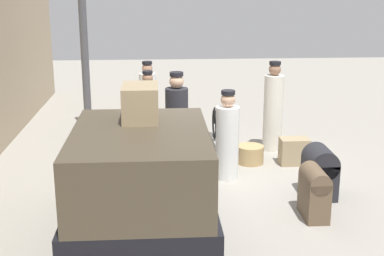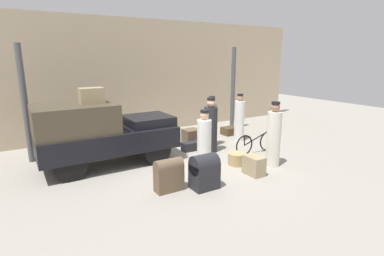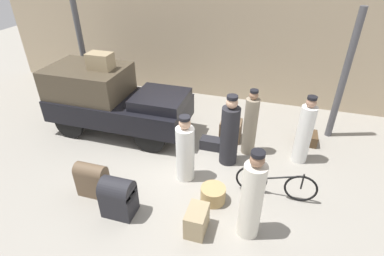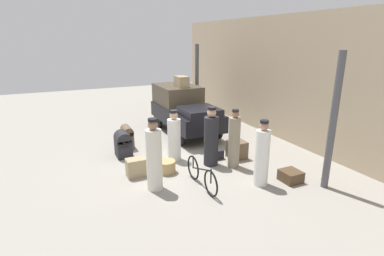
# 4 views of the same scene
# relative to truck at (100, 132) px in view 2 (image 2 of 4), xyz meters

# --- Properties ---
(ground_plane) EXTENTS (30.00, 30.00, 0.00)m
(ground_plane) POSITION_rel_truck_xyz_m (2.35, -0.99, -0.99)
(ground_plane) COLOR gray
(station_building_facade) EXTENTS (16.00, 0.15, 4.50)m
(station_building_facade) POSITION_rel_truck_xyz_m (2.35, 3.08, 1.26)
(station_building_facade) COLOR tan
(station_building_facade) RESTS_ON ground
(canopy_pillar_left) EXTENTS (0.18, 0.18, 3.43)m
(canopy_pillar_left) POSITION_rel_truck_xyz_m (-1.71, 1.43, 0.72)
(canopy_pillar_left) COLOR #4C4C51
(canopy_pillar_left) RESTS_ON ground
(canopy_pillar_right) EXTENTS (0.18, 0.18, 3.43)m
(canopy_pillar_right) POSITION_rel_truck_xyz_m (5.90, 1.43, 0.72)
(canopy_pillar_right) COLOR #4C4C51
(canopy_pillar_right) RESTS_ON ground
(truck) EXTENTS (3.81, 1.66, 1.82)m
(truck) POSITION_rel_truck_xyz_m (0.00, 0.00, 0.00)
(truck) COLOR black
(truck) RESTS_ON ground
(bicycle) EXTENTS (1.67, 0.04, 0.71)m
(bicycle) POSITION_rel_truck_xyz_m (4.57, -1.46, -0.65)
(bicycle) COLOR black
(bicycle) RESTS_ON ground
(wicker_basket) EXTENTS (0.52, 0.52, 0.35)m
(wicker_basket) POSITION_rel_truck_xyz_m (3.36, -1.98, -0.82)
(wicker_basket) COLOR tan
(wicker_basket) RESTS_ON ground
(porter_carrying_trunk) EXTENTS (0.43, 0.43, 1.79)m
(porter_carrying_trunk) POSITION_rel_truck_xyz_m (3.40, -0.56, -0.18)
(porter_carrying_trunk) COLOR #232328
(porter_carrying_trunk) RESTS_ON ground
(porter_with_bicycle) EXTENTS (0.40, 0.40, 1.85)m
(porter_with_bicycle) POSITION_rel_truck_xyz_m (4.16, -2.57, -0.14)
(porter_with_bicycle) COLOR silver
(porter_with_bicycle) RESTS_ON ground
(conductor_in_dark_uniform) EXTENTS (0.37, 0.37, 1.74)m
(conductor_in_dark_uniform) POSITION_rel_truck_xyz_m (5.09, 0.00, -0.19)
(conductor_in_dark_uniform) COLOR white
(conductor_in_dark_uniform) RESTS_ON ground
(porter_lifting_near_truck) EXTENTS (0.34, 0.34, 1.75)m
(porter_lifting_near_truck) POSITION_rel_truck_xyz_m (3.82, -0.02, -0.18)
(porter_lifting_near_truck) COLOR gray
(porter_lifting_near_truck) RESTS_ON ground
(porter_standing_middle) EXTENTS (0.41, 0.41, 1.60)m
(porter_standing_middle) POSITION_rel_truck_xyz_m (2.58, -1.42, -0.27)
(porter_standing_middle) COLOR white
(porter_standing_middle) RESTS_ON ground
(suitcase_small_leather) EXTENTS (0.55, 0.51, 0.56)m
(suitcase_small_leather) POSITION_rel_truck_xyz_m (3.28, 0.45, -0.72)
(suitcase_small_leather) COLOR brown
(suitcase_small_leather) RESTS_ON ground
(trunk_barrel_dark) EXTENTS (0.65, 0.33, 0.78)m
(trunk_barrel_dark) POSITION_rel_truck_xyz_m (0.88, -2.50, -0.58)
(trunk_barrel_dark) COLOR brown
(trunk_barrel_dark) RESTS_ON ground
(suitcase_black_upright) EXTENTS (0.51, 0.50, 0.30)m
(suitcase_black_upright) POSITION_rel_truck_xyz_m (5.29, 0.85, -0.84)
(suitcase_black_upright) COLOR #4C3823
(suitcase_black_upright) RESTS_ON ground
(trunk_large_brown) EXTENTS (0.36, 0.55, 0.51)m
(trunk_large_brown) POSITION_rel_truck_xyz_m (3.24, -2.81, -0.74)
(trunk_large_brown) COLOR #9E8966
(trunk_large_brown) RESTS_ON ground
(trunk_wicker_pale) EXTENTS (0.61, 0.32, 0.29)m
(trunk_wicker_pale) POSITION_rel_truck_xyz_m (2.91, -0.14, -0.85)
(trunk_wicker_pale) COLOR #232328
(trunk_wicker_pale) RESTS_ON ground
(trunk_umber_medium) EXTENTS (0.62, 0.47, 0.84)m
(trunk_umber_medium) POSITION_rel_truck_xyz_m (1.66, -2.82, -0.56)
(trunk_umber_medium) COLOR #232328
(trunk_umber_medium) RESTS_ON ground
(trunk_on_truck_roof) EXTENTS (0.63, 0.42, 0.42)m
(trunk_on_truck_roof) POSITION_rel_truck_xyz_m (-0.16, 0.00, 1.04)
(trunk_on_truck_roof) COLOR #9E8966
(trunk_on_truck_roof) RESTS_ON truck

